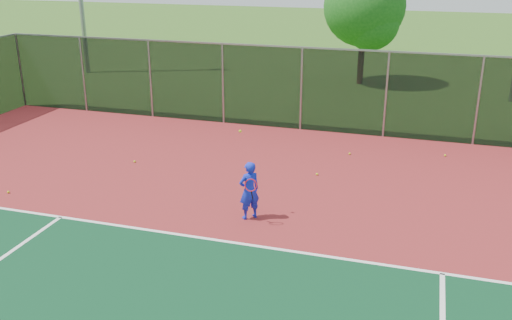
{
  "coord_description": "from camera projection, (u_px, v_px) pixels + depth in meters",
  "views": [
    {
      "loc": [
        1.31,
        -7.74,
        6.17
      ],
      "look_at": [
        -2.57,
        5.0,
        1.3
      ],
      "focal_mm": 40.0,
      "sensor_mm": 36.0,
      "label": 1
    }
  ],
  "objects": [
    {
      "name": "court_apron",
      "position": [
        336.0,
        284.0,
        11.22
      ],
      "size": [
        30.0,
        20.0,
        0.02
      ],
      "primitive_type": "cube",
      "color": "maroon",
      "rests_on": "ground"
    },
    {
      "name": "fence_back",
      "position": [
        386.0,
        94.0,
        19.67
      ],
      "size": [
        30.0,
        0.06,
        3.03
      ],
      "color": "black",
      "rests_on": "court_apron"
    },
    {
      "name": "tennis_player",
      "position": [
        249.0,
        190.0,
        13.76
      ],
      "size": [
        0.63,
        0.73,
        2.22
      ],
      "color": "#1525C9",
      "rests_on": "court_apron"
    },
    {
      "name": "practice_ball_1",
      "position": [
        317.0,
        174.0,
        16.67
      ],
      "size": [
        0.07,
        0.07,
        0.07
      ],
      "primitive_type": "sphere",
      "color": "#BBC617",
      "rests_on": "court_apron"
    },
    {
      "name": "practice_ball_2",
      "position": [
        445.0,
        155.0,
        18.21
      ],
      "size": [
        0.07,
        0.07,
        0.07
      ],
      "primitive_type": "sphere",
      "color": "#BBC617",
      "rests_on": "court_apron"
    },
    {
      "name": "practice_ball_3",
      "position": [
        135.0,
        161.0,
        17.68
      ],
      "size": [
        0.07,
        0.07,
        0.07
      ],
      "primitive_type": "sphere",
      "color": "#BBC617",
      "rests_on": "court_apron"
    },
    {
      "name": "practice_ball_4",
      "position": [
        350.0,
        154.0,
        18.37
      ],
      "size": [
        0.07,
        0.07,
        0.07
      ],
      "primitive_type": "sphere",
      "color": "#BBC617",
      "rests_on": "court_apron"
    },
    {
      "name": "practice_ball_5",
      "position": [
        8.0,
        192.0,
        15.43
      ],
      "size": [
        0.07,
        0.07,
        0.07
      ],
      "primitive_type": "sphere",
      "color": "#BBC617",
      "rests_on": "court_apron"
    },
    {
      "name": "tree_back_left",
      "position": [
        366.0,
        10.0,
        27.07
      ],
      "size": [
        3.9,
        3.9,
        5.73
      ],
      "color": "#392314",
      "rests_on": "ground"
    }
  ]
}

